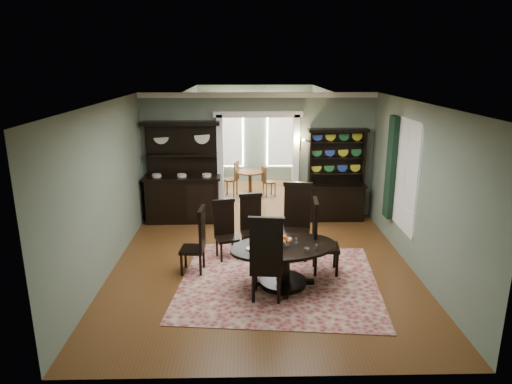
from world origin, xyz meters
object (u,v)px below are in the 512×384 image
dining_table (283,258)px  parlor_table (250,180)px  sideboard (183,187)px  welsh_dresser (336,187)px

dining_table → parlor_table: size_ratio=2.66×
sideboard → parlor_table: bearing=51.1°
dining_table → welsh_dresser: 3.74m
sideboard → welsh_dresser: sideboard is taller
dining_table → parlor_table: bearing=80.9°
welsh_dresser → parlor_table: 2.88m
dining_table → sideboard: (-2.11, 3.36, 0.32)m
dining_table → welsh_dresser: (1.52, 3.40, 0.29)m
sideboard → parlor_table: (1.61, 2.05, -0.36)m
welsh_dresser → parlor_table: bearing=134.8°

